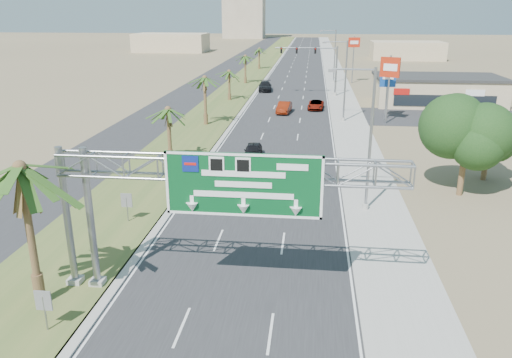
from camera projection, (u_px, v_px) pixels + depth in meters
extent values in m
cube|color=#28282B|center=(299.00, 70.00, 119.10)|extent=(12.00, 300.00, 0.02)
cube|color=#9E9B93|center=(334.00, 70.00, 118.19)|extent=(4.00, 300.00, 0.10)
cube|color=#465E29|center=(257.00, 69.00, 120.15)|extent=(7.00, 300.00, 0.12)
cube|color=#28282B|center=(228.00, 69.00, 120.91)|extent=(8.00, 300.00, 0.02)
cylinder|color=gray|center=(91.00, 220.00, 24.58)|extent=(0.36, 0.36, 7.40)
cylinder|color=gray|center=(67.00, 219.00, 24.71)|extent=(0.36, 0.36, 7.40)
cube|color=#9E9B93|center=(98.00, 282.00, 25.71)|extent=(0.70, 0.70, 0.40)
cube|color=#9E9B93|center=(76.00, 281.00, 25.83)|extent=(0.70, 0.70, 0.40)
cube|color=#07481F|center=(243.00, 185.00, 22.57)|extent=(7.20, 0.12, 3.00)
cube|color=navy|center=(190.00, 164.00, 22.45)|extent=(0.75, 0.03, 0.75)
cone|color=white|center=(243.00, 209.00, 22.87)|extent=(0.56, 0.56, 0.45)
cylinder|color=brown|center=(31.00, 239.00, 22.98)|extent=(0.36, 0.36, 7.00)
cylinder|color=brown|center=(39.00, 290.00, 23.83)|extent=(0.54, 0.54, 1.68)
cylinder|color=brown|center=(169.00, 136.00, 45.91)|extent=(0.36, 0.36, 5.00)
cylinder|color=brown|center=(171.00, 156.00, 46.52)|extent=(0.54, 0.54, 1.20)
cylinder|color=brown|center=(205.00, 102.00, 60.84)|extent=(0.36, 0.36, 5.80)
cylinder|color=brown|center=(206.00, 120.00, 61.55)|extent=(0.54, 0.54, 1.39)
cylinder|color=brown|center=(229.00, 86.00, 77.99)|extent=(0.36, 0.36, 4.50)
cylinder|color=brown|center=(230.00, 97.00, 78.54)|extent=(0.54, 0.54, 1.08)
cylinder|color=brown|center=(245.00, 70.00, 95.75)|extent=(0.36, 0.36, 5.20)
cylinder|color=brown|center=(245.00, 80.00, 96.39)|extent=(0.54, 0.54, 1.25)
cylinder|color=brown|center=(259.00, 59.00, 119.34)|extent=(0.36, 0.36, 4.80)
cylinder|color=brown|center=(259.00, 67.00, 119.93)|extent=(0.54, 0.54, 1.15)
cylinder|color=gray|center=(370.00, 142.00, 33.90)|extent=(0.20, 0.20, 10.00)
cylinder|color=gray|center=(354.00, 69.00, 32.49)|extent=(2.80, 0.12, 0.12)
cube|color=slate|center=(332.00, 71.00, 32.67)|extent=(0.50, 0.22, 0.18)
cylinder|color=#9E9B93|center=(365.00, 207.00, 35.42)|extent=(0.44, 0.44, 0.50)
cylinder|color=gray|center=(345.00, 82.00, 62.13)|extent=(0.20, 0.20, 10.00)
cylinder|color=gray|center=(336.00, 42.00, 60.72)|extent=(2.80, 0.12, 0.12)
cube|color=slate|center=(324.00, 43.00, 60.90)|extent=(0.50, 0.22, 0.18)
cylinder|color=#9E9B93|center=(343.00, 120.00, 63.65)|extent=(0.44, 0.44, 0.50)
cylinder|color=gray|center=(335.00, 57.00, 96.00)|extent=(0.20, 0.20, 10.00)
cylinder|color=gray|center=(329.00, 30.00, 94.59)|extent=(2.80, 0.12, 0.12)
cube|color=slate|center=(321.00, 31.00, 94.77)|extent=(0.50, 0.22, 0.18)
cylinder|color=#9E9B93|center=(333.00, 82.00, 97.53)|extent=(0.44, 0.44, 0.50)
cylinder|color=gray|center=(336.00, 72.00, 81.30)|extent=(0.28, 0.28, 8.00)
cylinder|color=gray|center=(306.00, 48.00, 80.64)|extent=(10.00, 0.18, 0.18)
cube|color=black|center=(315.00, 51.00, 80.42)|extent=(0.32, 0.18, 0.95)
cube|color=black|center=(297.00, 51.00, 80.74)|extent=(0.32, 0.18, 0.95)
cube|color=black|center=(281.00, 50.00, 81.00)|extent=(0.32, 0.18, 0.95)
sphere|color=red|center=(315.00, 49.00, 80.21)|extent=(0.22, 0.22, 0.22)
imported|color=black|center=(337.00, 53.00, 80.33)|extent=(0.16, 0.16, 0.60)
cylinder|color=#9E9B93|center=(335.00, 94.00, 82.49)|extent=(0.56, 0.56, 0.60)
cube|color=tan|center=(437.00, 91.00, 74.73)|extent=(18.00, 10.00, 4.00)
cylinder|color=brown|center=(462.00, 171.00, 37.84)|extent=(0.44, 0.44, 3.90)
sphere|color=#123412|center=(467.00, 137.00, 37.01)|extent=(4.50, 4.50, 4.50)
cylinder|color=brown|center=(486.00, 161.00, 41.39)|extent=(0.44, 0.44, 3.30)
sphere|color=#123412|center=(490.00, 135.00, 40.68)|extent=(3.50, 3.50, 3.50)
cylinder|color=gray|center=(45.00, 314.00, 21.78)|extent=(0.08, 0.08, 1.80)
cube|color=slate|center=(43.00, 301.00, 21.56)|extent=(0.75, 0.06, 0.95)
cylinder|color=gray|center=(127.00, 210.00, 33.15)|extent=(0.08, 0.08, 1.80)
cube|color=slate|center=(127.00, 200.00, 32.92)|extent=(0.75, 0.06, 0.95)
cube|color=tan|center=(244.00, 2.00, 248.62)|extent=(20.00, 16.00, 35.00)
cube|color=tan|center=(171.00, 43.00, 169.96)|extent=(24.00, 14.00, 6.00)
cube|color=tan|center=(407.00, 50.00, 143.35)|extent=(20.00, 12.00, 5.00)
imported|color=black|center=(253.00, 151.00, 47.81)|extent=(1.78, 4.17, 1.40)
imported|color=maroon|center=(284.00, 108.00, 68.75)|extent=(2.08, 4.78, 1.53)
imported|color=gray|center=(316.00, 105.00, 71.30)|extent=(2.41, 4.73, 1.28)
imported|color=black|center=(265.00, 86.00, 87.56)|extent=(2.69, 5.72, 1.61)
cylinder|color=gray|center=(388.00, 90.00, 61.34)|extent=(0.20, 0.20, 8.34)
cube|color=#B3250E|center=(390.00, 67.00, 60.45)|extent=(2.31, 1.28, 2.40)
cube|color=white|center=(390.00, 67.00, 60.28)|extent=(1.54, 0.74, 0.84)
cylinder|color=gray|center=(387.00, 91.00, 64.11)|extent=(0.20, 0.20, 7.37)
cube|color=navy|center=(388.00, 75.00, 63.47)|extent=(2.01, 0.35, 3.00)
cube|color=white|center=(388.00, 75.00, 63.30)|extent=(1.40, 0.08, 1.05)
cylinder|color=gray|center=(353.00, 60.00, 96.04)|extent=(0.20, 0.20, 8.78)
cube|color=red|center=(354.00, 42.00, 94.99)|extent=(2.22, 0.64, 1.80)
cube|color=white|center=(354.00, 42.00, 94.82)|extent=(1.53, 0.28, 0.63)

